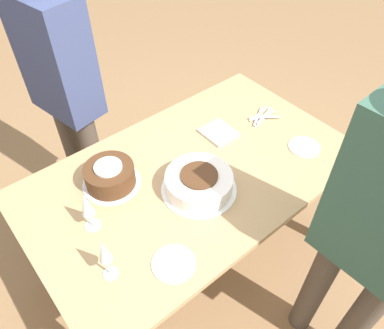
# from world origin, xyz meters

# --- Properties ---
(ground_plane) EXTENTS (12.00, 12.00, 0.00)m
(ground_plane) POSITION_xyz_m (0.00, 0.00, 0.00)
(ground_plane) COLOR #8E6B47
(dining_table) EXTENTS (1.56, 0.93, 0.76)m
(dining_table) POSITION_xyz_m (0.00, 0.00, 0.65)
(dining_table) COLOR tan
(dining_table) RESTS_ON ground_plane
(cake_center_white) EXTENTS (0.34, 0.34, 0.10)m
(cake_center_white) POSITION_xyz_m (0.05, 0.10, 0.81)
(cake_center_white) COLOR white
(cake_center_white) RESTS_ON dining_table
(cake_front_chocolate) EXTENTS (0.26, 0.26, 0.11)m
(cake_front_chocolate) POSITION_xyz_m (0.33, -0.18, 0.81)
(cake_front_chocolate) COLOR white
(cake_front_chocolate) RESTS_ON dining_table
(wine_glass_near) EXTENTS (0.06, 0.06, 0.21)m
(wine_glass_near) POSITION_xyz_m (0.57, 0.21, 0.91)
(wine_glass_near) COLOR silver
(wine_glass_near) RESTS_ON dining_table
(wine_glass_far) EXTENTS (0.07, 0.07, 0.20)m
(wine_glass_far) POSITION_xyz_m (0.51, -0.03, 0.89)
(wine_glass_far) COLOR silver
(wine_glass_far) RESTS_ON dining_table
(dessert_plate_left) EXTENTS (0.16, 0.16, 0.01)m
(dessert_plate_left) POSITION_xyz_m (-0.54, 0.23, 0.76)
(dessert_plate_left) COLOR white
(dessert_plate_left) RESTS_ON dining_table
(dessert_plate_right) EXTENTS (0.17, 0.17, 0.01)m
(dessert_plate_right) POSITION_xyz_m (0.36, 0.33, 0.76)
(dessert_plate_right) COLOR white
(dessert_plate_right) RESTS_ON dining_table
(fork_pile) EXTENTS (0.19, 0.13, 0.02)m
(fork_pile) POSITION_xyz_m (-0.56, -0.07, 0.77)
(fork_pile) COLOR silver
(fork_pile) RESTS_ON dining_table
(napkin_stack) EXTENTS (0.15, 0.17, 0.02)m
(napkin_stack) POSITION_xyz_m (-0.28, -0.12, 0.77)
(napkin_stack) COLOR silver
(napkin_stack) RESTS_ON dining_table
(person_cutting) EXTENTS (0.29, 0.43, 1.58)m
(person_cutting) POSITION_xyz_m (0.21, -0.82, 0.95)
(person_cutting) COLOR #4C4238
(person_cutting) RESTS_ON ground_plane
(person_watching) EXTENTS (0.24, 0.41, 1.63)m
(person_watching) POSITION_xyz_m (-0.20, 0.78, 0.98)
(person_watching) COLOR #4C4238
(person_watching) RESTS_ON ground_plane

